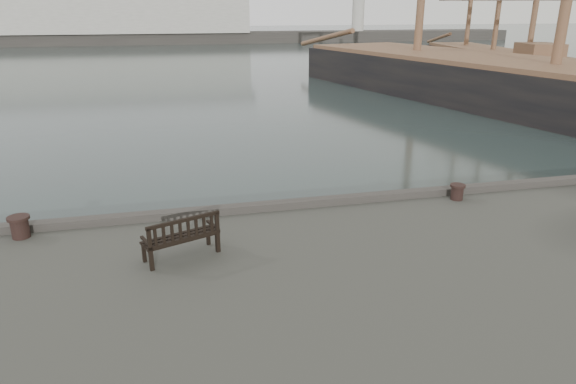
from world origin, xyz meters
The scene contains 7 objects.
ground centered at (0.00, 0.00, 0.00)m, with size 400.00×400.00×0.00m, color black.
breakwater centered at (-4.56, 92.00, 4.30)m, with size 140.00×9.50×12.20m.
bench centered at (-1.36, -2.24, 1.83)m, with size 1.56×1.01×0.85m.
bollard_left centered at (-4.66, -0.50, 1.80)m, with size 0.45×0.45×0.48m, color black.
bollard_right centered at (5.60, -0.58, 1.76)m, with size 0.38×0.38×0.40m, color black.
tall_ship_main centered at (21.88, 15.78, 0.85)m, with size 19.41×46.28×34.06m.
tall_ship_far centered at (30.81, 35.16, 0.71)m, with size 9.05×24.81×20.82m.
Camera 1 is at (-1.46, -11.53, 6.15)m, focal length 32.00 mm.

